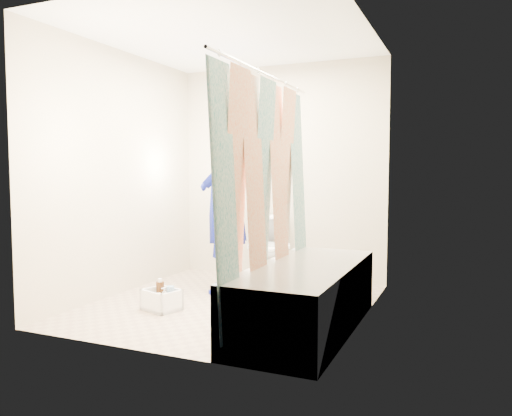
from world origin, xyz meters
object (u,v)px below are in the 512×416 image
at_px(bathtub, 306,295).
at_px(toilet, 269,250).
at_px(plumber, 223,198).
at_px(cleaning_caddy, 162,301).

relative_size(bathtub, toilet, 2.41).
xyz_separation_m(toilet, plumber, (-0.30, -0.50, 0.58)).
bearing_deg(cleaning_caddy, bathtub, 17.11).
height_order(bathtub, plumber, plumber).
relative_size(plumber, cleaning_caddy, 5.20).
distance_m(bathtub, toilet, 1.61).
bearing_deg(toilet, bathtub, -78.47).
bearing_deg(cleaning_caddy, plumber, 96.83).
distance_m(bathtub, plumber, 1.59).
bearing_deg(bathtub, cleaning_caddy, 179.17).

